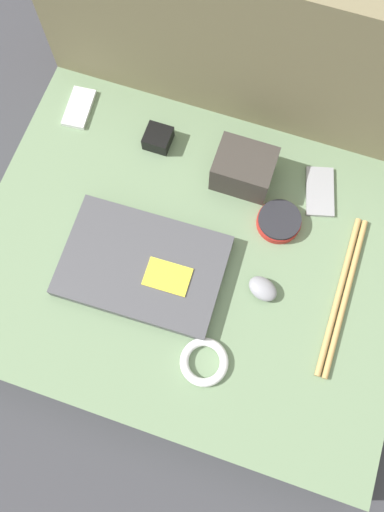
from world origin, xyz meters
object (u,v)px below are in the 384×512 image
computer_mouse (263,289)px  camera_pouch (244,169)px  charger_brick (158,138)px  speaker_puck (279,221)px  laptop (143,266)px  phone_black (320,192)px  phone_silver (79,108)px

computer_mouse → camera_pouch: size_ratio=0.60×
camera_pouch → computer_mouse: bearing=-64.0°
charger_brick → speaker_puck: bearing=-18.6°
laptop → phone_black: (0.30, 0.28, -0.01)m
charger_brick → camera_pouch: bearing=-7.0°
computer_mouse → phone_black: size_ratio=0.59×
camera_pouch → speaker_puck: bearing=-37.0°
laptop → charger_brick: (-0.07, 0.29, 0.00)m
speaker_puck → phone_silver: (-0.51, 0.13, -0.01)m
speaker_puck → computer_mouse: bearing=-86.9°
computer_mouse → camera_pouch: bearing=136.9°
phone_black → computer_mouse: bearing=-117.9°
computer_mouse → speaker_puck: (-0.01, 0.15, -0.00)m
laptop → speaker_puck: laptop is taller
charger_brick → laptop: bearing=-76.3°
laptop → computer_mouse: (0.24, 0.03, -0.00)m
laptop → camera_pouch: 0.29m
speaker_puck → phone_silver: bearing=166.0°
computer_mouse → camera_pouch: camera_pouch is taller
phone_black → charger_brick: charger_brick is taller
charger_brick → phone_black: bearing=-0.7°
laptop → phone_black: 0.41m
phone_black → charger_brick: size_ratio=2.20×
computer_mouse → phone_black: 0.26m
speaker_puck → phone_silver: size_ratio=0.88×
speaker_puck → charger_brick: (-0.31, 0.10, 0.00)m
computer_mouse → camera_pouch: (-0.11, 0.23, 0.03)m
laptop → camera_pouch: bearing=61.4°
phone_silver → camera_pouch: 0.41m
camera_pouch → charger_brick: (-0.20, 0.02, -0.02)m
camera_pouch → charger_brick: size_ratio=2.15×
laptop → camera_pouch: (0.13, 0.26, 0.03)m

